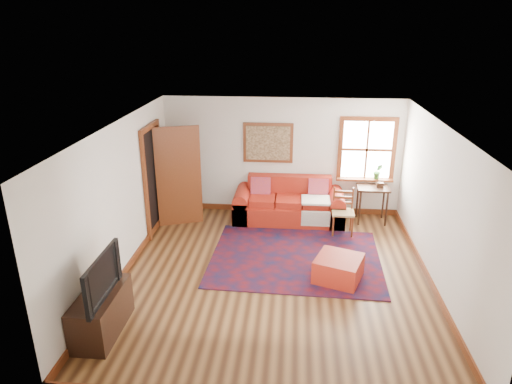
# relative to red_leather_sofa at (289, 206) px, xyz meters

# --- Properties ---
(ground) EXTENTS (5.50, 5.50, 0.00)m
(ground) POSITION_rel_red_leather_sofa_xyz_m (-0.18, -2.31, -0.30)
(ground) COLOR #3E2210
(ground) RESTS_ON ground
(room_envelope) EXTENTS (5.04, 5.54, 2.52)m
(room_envelope) POSITION_rel_red_leather_sofa_xyz_m (-0.18, -2.29, 1.36)
(room_envelope) COLOR silver
(room_envelope) RESTS_ON ground
(window) EXTENTS (1.18, 0.20, 1.38)m
(window) POSITION_rel_red_leather_sofa_xyz_m (1.60, 0.40, 1.02)
(window) COLOR white
(window) RESTS_ON ground
(doorway) EXTENTS (0.89, 1.08, 2.14)m
(doorway) POSITION_rel_red_leather_sofa_xyz_m (-2.38, -0.52, 0.77)
(doorway) COLOR black
(doorway) RESTS_ON ground
(framed_artwork) EXTENTS (1.05, 0.07, 0.85)m
(framed_artwork) POSITION_rel_red_leather_sofa_xyz_m (-0.48, 0.41, 1.25)
(framed_artwork) COLOR brown
(framed_artwork) RESTS_ON ground
(persian_rug) EXTENTS (3.03, 2.46, 0.02)m
(persian_rug) POSITION_rel_red_leather_sofa_xyz_m (0.16, -1.70, -0.29)
(persian_rug) COLOR #500B11
(persian_rug) RESTS_ON ground
(red_leather_sofa) EXTENTS (2.28, 0.94, 0.89)m
(red_leather_sofa) POSITION_rel_red_leather_sofa_xyz_m (0.00, 0.00, 0.00)
(red_leather_sofa) COLOR #A62415
(red_leather_sofa) RESTS_ON ground
(red_ottoman) EXTENTS (0.89, 0.89, 0.40)m
(red_ottoman) POSITION_rel_red_leather_sofa_xyz_m (0.85, -2.35, -0.10)
(red_ottoman) COLOR #A62415
(red_ottoman) RESTS_ON ground
(side_table) EXTENTS (0.64, 0.48, 0.77)m
(side_table) POSITION_rel_red_leather_sofa_xyz_m (1.71, 0.04, 0.35)
(side_table) COLOR black
(side_table) RESTS_ON ground
(ladder_back_chair) EXTENTS (0.44, 0.42, 0.91)m
(ladder_back_chair) POSITION_rel_red_leather_sofa_xyz_m (1.06, -0.56, 0.20)
(ladder_back_chair) COLOR tan
(ladder_back_chair) RESTS_ON ground
(media_cabinet) EXTENTS (0.49, 1.08, 0.59)m
(media_cabinet) POSITION_rel_red_leather_sofa_xyz_m (-2.42, -3.96, 0.00)
(media_cabinet) COLOR black
(media_cabinet) RESTS_ON ground
(television) EXTENTS (0.14, 1.05, 0.60)m
(television) POSITION_rel_red_leather_sofa_xyz_m (-2.40, -4.04, 0.60)
(television) COLOR black
(television) RESTS_ON media_cabinet
(candle_hurricane) EXTENTS (0.12, 0.12, 0.18)m
(candle_hurricane) POSITION_rel_red_leather_sofa_xyz_m (-2.37, -3.53, 0.38)
(candle_hurricane) COLOR silver
(candle_hurricane) RESTS_ON media_cabinet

